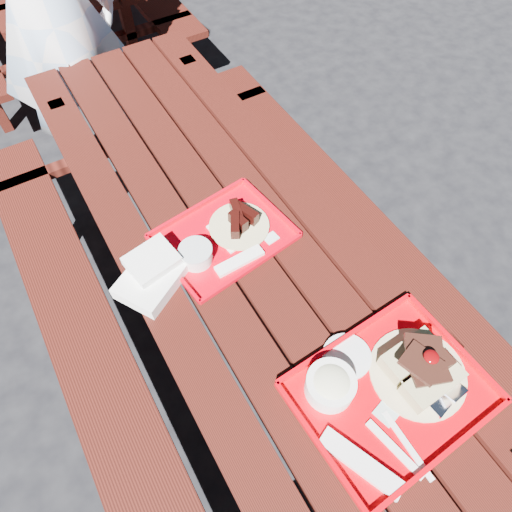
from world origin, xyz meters
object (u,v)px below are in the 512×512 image
at_px(far_tray, 223,238).
at_px(person, 48,14).
at_px(near_tray, 386,383).
at_px(picnic_table_near, 235,266).

relative_size(far_tray, person, 0.25).
distance_m(far_tray, person, 1.38).
bearing_deg(far_tray, person, 95.03).
bearing_deg(near_tray, far_tray, 102.24).
relative_size(near_tray, far_tray, 1.13).
height_order(picnic_table_near, person, person).
bearing_deg(far_tray, picnic_table_near, 9.64).
bearing_deg(picnic_table_near, far_tray, -170.36).
distance_m(picnic_table_near, far_tray, 0.21).
relative_size(picnic_table_near, far_tray, 5.37).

